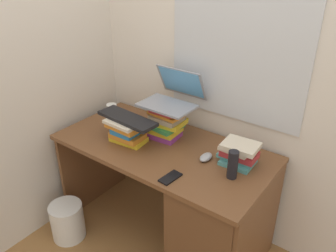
{
  "coord_description": "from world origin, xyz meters",
  "views": [
    {
      "loc": [
        1.16,
        -1.51,
        1.88
      ],
      "look_at": [
        0.07,
        -0.03,
        0.92
      ],
      "focal_mm": 36.99,
      "sensor_mm": 36.0,
      "label": 1
    }
  ],
  "objects_px": {
    "desk": "(206,211)",
    "water_bottle": "(233,165)",
    "laptop": "(173,96)",
    "book_stack_keyboard_riser": "(127,130)",
    "mug": "(112,110)",
    "computer_mouse": "(206,157)",
    "wastebasket": "(67,221)",
    "cell_phone": "(170,178)",
    "book_stack_tall": "(166,123)",
    "book_stack_side": "(239,153)",
    "keyboard": "(127,118)"
  },
  "relations": [
    {
      "from": "cell_phone",
      "to": "book_stack_keyboard_riser",
      "type": "bearing_deg",
      "value": 166.55
    },
    {
      "from": "laptop",
      "to": "keyboard",
      "type": "relative_size",
      "value": 0.82
    },
    {
      "from": "book_stack_tall",
      "to": "keyboard",
      "type": "distance_m",
      "value": 0.26
    },
    {
      "from": "mug",
      "to": "wastebasket",
      "type": "distance_m",
      "value": 0.86
    },
    {
      "from": "book_stack_tall",
      "to": "keyboard",
      "type": "relative_size",
      "value": 0.57
    },
    {
      "from": "book_stack_keyboard_riser",
      "to": "wastebasket",
      "type": "relative_size",
      "value": 0.89
    },
    {
      "from": "book_stack_tall",
      "to": "laptop",
      "type": "relative_size",
      "value": 0.69
    },
    {
      "from": "laptop",
      "to": "book_stack_keyboard_riser",
      "type": "bearing_deg",
      "value": -121.72
    },
    {
      "from": "book_stack_tall",
      "to": "mug",
      "type": "height_order",
      "value": "book_stack_tall"
    },
    {
      "from": "desk",
      "to": "book_stack_tall",
      "type": "relative_size",
      "value": 5.92
    },
    {
      "from": "book_stack_tall",
      "to": "mug",
      "type": "bearing_deg",
      "value": 177.93
    },
    {
      "from": "book_stack_tall",
      "to": "wastebasket",
      "type": "relative_size",
      "value": 0.86
    },
    {
      "from": "book_stack_keyboard_riser",
      "to": "book_stack_side",
      "type": "bearing_deg",
      "value": 16.1
    },
    {
      "from": "cell_phone",
      "to": "wastebasket",
      "type": "distance_m",
      "value": 1.0
    },
    {
      "from": "book_stack_keyboard_riser",
      "to": "mug",
      "type": "height_order",
      "value": "book_stack_keyboard_riser"
    },
    {
      "from": "cell_phone",
      "to": "book_stack_side",
      "type": "bearing_deg",
      "value": 62.96
    },
    {
      "from": "computer_mouse",
      "to": "cell_phone",
      "type": "bearing_deg",
      "value": -102.36
    },
    {
      "from": "laptop",
      "to": "desk",
      "type": "bearing_deg",
      "value": -27.0
    },
    {
      "from": "water_bottle",
      "to": "laptop",
      "type": "bearing_deg",
      "value": 158.57
    },
    {
      "from": "book_stack_side",
      "to": "wastebasket",
      "type": "relative_size",
      "value": 0.85
    },
    {
      "from": "desk",
      "to": "wastebasket",
      "type": "xyz_separation_m",
      "value": [
        -0.88,
        -0.41,
        -0.27
      ]
    },
    {
      "from": "mug",
      "to": "laptop",
      "type": "bearing_deg",
      "value": 5.78
    },
    {
      "from": "computer_mouse",
      "to": "cell_phone",
      "type": "distance_m",
      "value": 0.28
    },
    {
      "from": "computer_mouse",
      "to": "book_stack_side",
      "type": "bearing_deg",
      "value": 26.01
    },
    {
      "from": "keyboard",
      "to": "computer_mouse",
      "type": "distance_m",
      "value": 0.55
    },
    {
      "from": "book_stack_keyboard_riser",
      "to": "wastebasket",
      "type": "height_order",
      "value": "book_stack_keyboard_riser"
    },
    {
      "from": "keyboard",
      "to": "mug",
      "type": "relative_size",
      "value": 3.69
    },
    {
      "from": "book_stack_side",
      "to": "keyboard",
      "type": "distance_m",
      "value": 0.72
    },
    {
      "from": "cell_phone",
      "to": "wastebasket",
      "type": "xyz_separation_m",
      "value": [
        -0.77,
        -0.19,
        -0.6
      ]
    },
    {
      "from": "laptop",
      "to": "mug",
      "type": "distance_m",
      "value": 0.58
    },
    {
      "from": "computer_mouse",
      "to": "wastebasket",
      "type": "relative_size",
      "value": 0.38
    },
    {
      "from": "keyboard",
      "to": "book_stack_side",
      "type": "bearing_deg",
      "value": 20.46
    },
    {
      "from": "desk",
      "to": "book_stack_tall",
      "type": "distance_m",
      "value": 0.62
    },
    {
      "from": "keyboard",
      "to": "water_bottle",
      "type": "relative_size",
      "value": 2.51
    },
    {
      "from": "book_stack_tall",
      "to": "computer_mouse",
      "type": "xyz_separation_m",
      "value": [
        0.36,
        -0.08,
        -0.09
      ]
    },
    {
      "from": "wastebasket",
      "to": "laptop",
      "type": "bearing_deg",
      "value": 52.71
    },
    {
      "from": "computer_mouse",
      "to": "cell_phone",
      "type": "height_order",
      "value": "computer_mouse"
    },
    {
      "from": "laptop",
      "to": "book_stack_tall",
      "type": "bearing_deg",
      "value": -92.44
    },
    {
      "from": "book_stack_tall",
      "to": "book_stack_side",
      "type": "height_order",
      "value": "book_stack_tall"
    },
    {
      "from": "computer_mouse",
      "to": "wastebasket",
      "type": "xyz_separation_m",
      "value": [
        -0.83,
        -0.47,
        -0.62
      ]
    },
    {
      "from": "book_stack_keyboard_riser",
      "to": "book_stack_side",
      "type": "xyz_separation_m",
      "value": [
        0.69,
        0.2,
        -0.01
      ]
    },
    {
      "from": "laptop",
      "to": "wastebasket",
      "type": "distance_m",
      "value": 1.17
    },
    {
      "from": "desk",
      "to": "laptop",
      "type": "bearing_deg",
      "value": 153.0
    },
    {
      "from": "mug",
      "to": "water_bottle",
      "type": "height_order",
      "value": "water_bottle"
    },
    {
      "from": "computer_mouse",
      "to": "wastebasket",
      "type": "distance_m",
      "value": 1.14
    },
    {
      "from": "book_stack_keyboard_riser",
      "to": "computer_mouse",
      "type": "xyz_separation_m",
      "value": [
        0.53,
        0.12,
        -0.07
      ]
    },
    {
      "from": "desk",
      "to": "laptop",
      "type": "xyz_separation_m",
      "value": [
        -0.41,
        0.21,
        0.61
      ]
    },
    {
      "from": "desk",
      "to": "water_bottle",
      "type": "bearing_deg",
      "value": -4.92
    },
    {
      "from": "book_stack_side",
      "to": "keyboard",
      "type": "height_order",
      "value": "keyboard"
    },
    {
      "from": "keyboard",
      "to": "water_bottle",
      "type": "distance_m",
      "value": 0.73
    }
  ]
}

